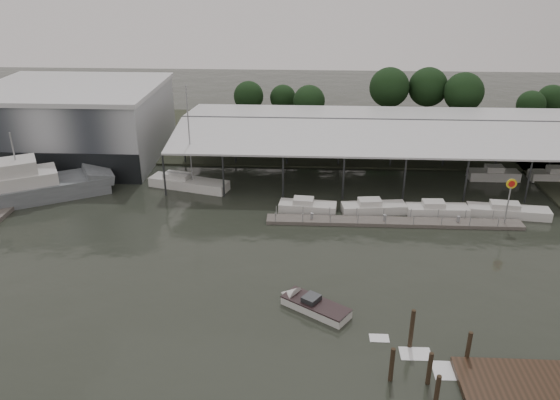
{
  "coord_description": "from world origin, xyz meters",
  "views": [
    {
      "loc": [
        5.26,
        -44.54,
        26.82
      ],
      "look_at": [
        2.46,
        10.14,
        2.5
      ],
      "focal_mm": 35.0,
      "sensor_mm": 36.0,
      "label": 1
    }
  ],
  "objects_px": {
    "grey_trawler": "(32,187)",
    "white_sailboat": "(188,183)",
    "shell_fuel_sign": "(510,193)",
    "speedboat_underway": "(310,304)"
  },
  "relations": [
    {
      "from": "shell_fuel_sign",
      "to": "speedboat_underway",
      "type": "xyz_separation_m",
      "value": [
        -21.16,
        -16.45,
        -3.53
      ]
    },
    {
      "from": "speedboat_underway",
      "to": "grey_trawler",
      "type": "bearing_deg",
      "value": 2.47
    },
    {
      "from": "white_sailboat",
      "to": "speedboat_underway",
      "type": "relative_size",
      "value": 0.88
    },
    {
      "from": "grey_trawler",
      "to": "white_sailboat",
      "type": "relative_size",
      "value": 1.39
    },
    {
      "from": "shell_fuel_sign",
      "to": "grey_trawler",
      "type": "relative_size",
      "value": 0.3
    },
    {
      "from": "shell_fuel_sign",
      "to": "speedboat_underway",
      "type": "distance_m",
      "value": 27.03
    },
    {
      "from": "shell_fuel_sign",
      "to": "grey_trawler",
      "type": "bearing_deg",
      "value": 175.19
    },
    {
      "from": "white_sailboat",
      "to": "speedboat_underway",
      "type": "height_order",
      "value": "white_sailboat"
    },
    {
      "from": "grey_trawler",
      "to": "white_sailboat",
      "type": "height_order",
      "value": "white_sailboat"
    },
    {
      "from": "white_sailboat",
      "to": "grey_trawler",
      "type": "bearing_deg",
      "value": -150.57
    }
  ]
}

